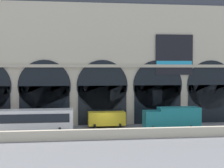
# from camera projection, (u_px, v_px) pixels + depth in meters

# --- Properties ---
(ground_plane) EXTENTS (200.00, 200.00, 0.00)m
(ground_plane) POSITION_uv_depth(u_px,v_px,m) (106.00, 131.00, 44.19)
(ground_plane) COLOR slate
(quay_parapet_wall) EXTENTS (90.00, 0.70, 1.20)m
(quay_parapet_wall) POSITION_uv_depth(u_px,v_px,m) (111.00, 134.00, 39.15)
(quay_parapet_wall) COLOR beige
(quay_parapet_wall) RESTS_ON ground
(station_building) EXTENTS (51.94, 4.97, 22.74)m
(station_building) POSITION_uv_depth(u_px,v_px,m) (101.00, 51.00, 50.90)
(station_building) COLOR beige
(station_building) RESTS_ON ground
(bus_midwest) EXTENTS (11.00, 3.25, 3.10)m
(bus_midwest) POSITION_uv_depth(u_px,v_px,m) (29.00, 120.00, 42.00)
(bus_midwest) COLOR white
(bus_midwest) RESTS_ON ground
(van_center) EXTENTS (5.20, 2.48, 2.20)m
(van_center) POSITION_uv_depth(u_px,v_px,m) (107.00, 119.00, 46.80)
(van_center) COLOR gold
(van_center) RESTS_ON ground
(box_truck_mideast) EXTENTS (7.50, 2.91, 3.12)m
(box_truck_mideast) POSITION_uv_depth(u_px,v_px,m) (172.00, 118.00, 44.39)
(box_truck_mideast) COLOR #19727A
(box_truck_mideast) RESTS_ON ground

